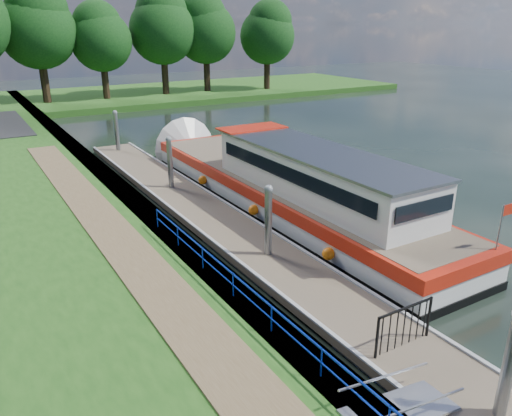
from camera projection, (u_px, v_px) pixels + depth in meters
ground at (475, 414)px, 10.92m from camera, size 160.00×160.00×0.00m
bank_edge at (138, 211)px, 21.60m from camera, size 1.10×90.00×0.78m
far_bank at (156, 94)px, 58.41m from camera, size 60.00×18.00×0.60m
footpath at (153, 280)px, 14.94m from camera, size 1.60×40.00×0.05m
blue_fence at (295, 332)px, 11.54m from camera, size 0.04×18.04×0.72m
pontoon at (212, 219)px, 21.30m from camera, size 2.50×30.00×0.56m
mooring_piles at (211, 195)px, 20.92m from camera, size 0.30×27.30×3.55m
gangway at (400, 409)px, 10.21m from camera, size 2.58×1.00×0.92m
gate_panel at (405, 321)px, 12.29m from camera, size 1.85×0.05×1.15m
barge at (277, 184)px, 23.04m from camera, size 4.36×21.15×4.78m
horizon_trees at (24, 25)px, 46.50m from camera, size 54.38×10.03×12.87m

